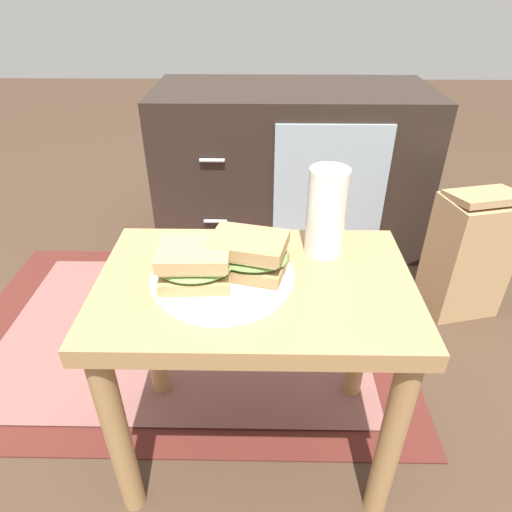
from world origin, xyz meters
The scene contains 9 objects.
ground_plane centered at (0.00, 0.00, 0.00)m, with size 8.00×8.00×0.00m, color #3D2B1E.
side_table centered at (0.00, 0.00, 0.37)m, with size 0.56×0.36×0.46m.
tv_cabinet centered at (0.11, 0.95, 0.29)m, with size 0.96×0.46×0.58m.
area_rug centered at (-0.22, 0.38, 0.00)m, with size 1.29×0.86×0.01m.
plate centered at (-0.06, 0.00, 0.47)m, with size 0.25×0.25×0.01m, color silver.
sandwich_front centered at (-0.10, -0.02, 0.50)m, with size 0.13×0.11×0.07m.
sandwich_back centered at (-0.01, 0.02, 0.50)m, with size 0.16×0.13×0.07m.
beer_glass centered at (0.13, 0.10, 0.54)m, with size 0.07×0.07×0.17m.
paper_bag centered at (0.63, 0.50, 0.20)m, with size 0.24×0.20×0.41m.
Camera 1 is at (0.01, -0.64, 0.92)m, focal length 31.32 mm.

